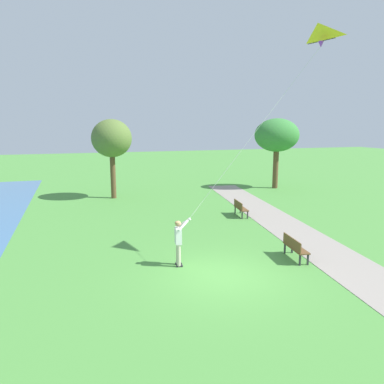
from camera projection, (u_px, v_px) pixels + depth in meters
name	position (u px, v px, depth m)	size (l,w,h in m)	color
ground_plane	(224.00, 277.00, 12.72)	(120.00, 120.00, 0.00)	#4C8E3D
walkway_path	(314.00, 244.00, 16.14)	(2.40, 32.00, 0.02)	gray
person_kite_flyer	(179.00, 239.00, 13.54)	(0.62, 0.52, 1.83)	#232328
flying_kite	(317.00, 37.00, 13.06)	(5.01, 1.36, 6.93)	yellow
park_bench_near_walkway	(294.00, 246.00, 14.30)	(0.64, 1.55, 0.88)	brown
park_bench_far_walkway	(240.00, 207.00, 21.08)	(0.64, 1.55, 0.88)	brown
tree_lakeside_near	(277.00, 136.00, 29.75)	(3.74, 3.06, 5.70)	brown
tree_treeline_left	(112.00, 139.00, 25.60)	(2.79, 3.03, 5.58)	brown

